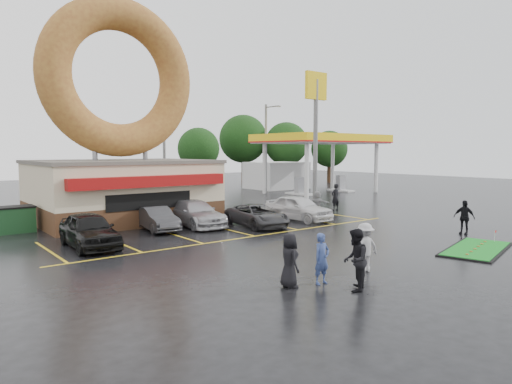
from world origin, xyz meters
TOP-DOWN VIEW (x-y plane):
  - ground at (0.00, 0.00)m, footprint 120.00×120.00m
  - donut_shop at (-3.00, 12.97)m, footprint 10.20×8.70m
  - gas_station at (20.00, 20.94)m, footprint 12.30×13.65m
  - shell_sign at (13.00, 12.00)m, footprint 2.20×0.36m
  - streetlight_mid at (4.00, 20.92)m, footprint 0.40×2.21m
  - streetlight_right at (16.00, 21.92)m, footprint 0.40×2.21m
  - tree_far_a at (26.00, 30.00)m, footprint 5.60×5.60m
  - tree_far_b at (32.00, 28.00)m, footprint 4.90×4.90m
  - tree_far_c at (22.00, 34.00)m, footprint 6.30×6.30m
  - tree_far_d at (14.00, 32.00)m, footprint 4.90×4.90m
  - car_black at (-7.40, 5.80)m, footprint 2.01×4.62m
  - car_dgrey at (-3.10, 8.00)m, footprint 1.71×3.96m
  - car_silver at (-0.74, 8.00)m, footprint 2.26×5.07m
  - car_grey at (1.93, 5.67)m, footprint 2.53×4.68m
  - car_white at (5.35, 5.90)m, footprint 2.19×4.69m
  - person_blue at (-3.37, -4.39)m, footprint 0.61×0.41m
  - person_blackjkt at (-3.11, -5.52)m, footprint 1.17×1.11m
  - person_hoodie at (-1.11, -4.30)m, footprint 1.22×0.84m
  - person_bystander at (-4.44, -4.02)m, footprint 0.74×0.95m
  - person_cameraman at (8.71, -2.81)m, footprint 0.60×1.09m
  - person_walker_near at (7.41, 6.30)m, footprint 1.39×1.51m
  - person_walker_far at (10.67, 7.67)m, footprint 0.72×0.48m
  - dumpster at (-9.21, 12.01)m, footprint 1.81×1.22m
  - putting_green at (5.61, -5.00)m, footprint 5.17×3.17m

SIDE VIEW (x-z plane):
  - ground at x=0.00m, z-range 0.00..0.00m
  - putting_green at x=5.61m, z-range -0.26..0.34m
  - car_grey at x=1.93m, z-range 0.00..1.25m
  - car_dgrey at x=-3.10m, z-range 0.00..1.27m
  - dumpster at x=-9.21m, z-range 0.00..1.30m
  - car_silver at x=-0.74m, z-range 0.00..1.45m
  - car_black at x=-7.40m, z-range 0.00..1.55m
  - car_white at x=5.35m, z-range 0.00..1.55m
  - person_blue at x=-3.37m, z-range 0.00..1.64m
  - person_walker_near at x=7.41m, z-range 0.00..1.69m
  - person_bystander at x=-4.44m, z-range 0.00..1.71m
  - person_hoodie at x=-1.11m, z-range 0.00..1.74m
  - person_cameraman at x=8.71m, z-range 0.00..1.76m
  - person_blackjkt at x=-3.11m, z-range 0.00..1.91m
  - person_walker_far at x=10.67m, z-range 0.00..1.92m
  - gas_station at x=20.00m, z-range 0.75..6.65m
  - donut_shop at x=-3.00m, z-range -2.29..11.21m
  - tree_far_b at x=32.00m, z-range 1.03..8.03m
  - tree_far_d at x=14.00m, z-range 1.03..8.03m
  - streetlight_mid at x=4.00m, z-range 0.28..9.28m
  - streetlight_right at x=16.00m, z-range 0.28..9.28m
  - tree_far_a at x=26.00m, z-range 1.18..9.18m
  - tree_far_c at x=22.00m, z-range 1.34..10.34m
  - shell_sign at x=13.00m, z-range 2.08..12.68m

